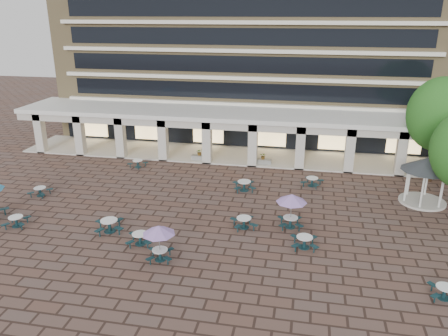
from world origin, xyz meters
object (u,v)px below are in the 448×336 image
(picnic_table_0, at_px, (16,221))
(gazebo, at_px, (427,169))
(planter_left, at_px, (200,156))
(picnic_table_1, at_px, (140,238))
(picnic_table_3, at_px, (445,291))
(planter_right, at_px, (263,160))

(picnic_table_0, height_order, gazebo, gazebo)
(gazebo, distance_m, planter_left, 19.58)
(picnic_table_1, xyz_separation_m, picnic_table_3, (16.63, -2.17, -0.03))
(planter_right, bearing_deg, gazebo, -26.40)
(picnic_table_3, relative_size, planter_left, 1.06)
(picnic_table_1, relative_size, planter_right, 1.21)
(gazebo, height_order, planter_left, gazebo)
(gazebo, xyz_separation_m, planter_right, (-12.44, 6.18, -2.18))
(picnic_table_3, bearing_deg, gazebo, 87.99)
(picnic_table_3, bearing_deg, picnic_table_0, 179.13)
(picnic_table_1, distance_m, planter_right, 16.94)
(picnic_table_1, height_order, picnic_table_3, picnic_table_1)
(picnic_table_0, distance_m, picnic_table_1, 8.85)
(planter_right, bearing_deg, planter_left, -180.00)
(planter_left, bearing_deg, planter_right, 0.00)
(picnic_table_3, height_order, planter_right, planter_right)
(picnic_table_1, xyz_separation_m, gazebo, (18.18, 9.76, 2.18))
(planter_right, bearing_deg, picnic_table_1, -109.82)
(picnic_table_3, height_order, gazebo, gazebo)
(picnic_table_0, relative_size, planter_right, 1.18)
(picnic_table_1, relative_size, planter_left, 1.21)
(picnic_table_1, relative_size, gazebo, 0.49)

